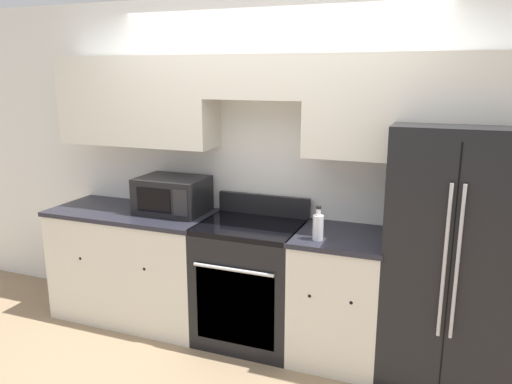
% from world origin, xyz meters
% --- Properties ---
extents(ground_plane, '(12.00, 12.00, 0.00)m').
position_xyz_m(ground_plane, '(0.00, 0.00, 0.00)').
color(ground_plane, '#937A5B').
extents(wall_back, '(8.00, 0.39, 2.60)m').
position_xyz_m(wall_back, '(0.00, 0.59, 1.49)').
color(wall_back, white).
rests_on(wall_back, ground_plane).
extents(lower_cabinets_left, '(1.36, 0.64, 0.93)m').
position_xyz_m(lower_cabinets_left, '(-1.09, 0.31, 0.47)').
color(lower_cabinets_left, silver).
rests_on(lower_cabinets_left, ground_plane).
extents(lower_cabinets_right, '(0.64, 0.64, 0.93)m').
position_xyz_m(lower_cabinets_right, '(0.64, 0.31, 0.47)').
color(lower_cabinets_right, silver).
rests_on(lower_cabinets_right, ground_plane).
extents(oven_range, '(0.75, 0.65, 1.09)m').
position_xyz_m(oven_range, '(-0.04, 0.31, 0.47)').
color(oven_range, black).
rests_on(oven_range, ground_plane).
extents(refrigerator, '(0.81, 0.81, 1.73)m').
position_xyz_m(refrigerator, '(1.35, 0.39, 0.86)').
color(refrigerator, black).
rests_on(refrigerator, ground_plane).
extents(microwave, '(0.53, 0.41, 0.29)m').
position_xyz_m(microwave, '(-0.75, 0.39, 1.08)').
color(microwave, black).
rests_on(microwave, lower_cabinets_left).
extents(bottle, '(0.07, 0.07, 0.24)m').
position_xyz_m(bottle, '(0.51, 0.15, 1.03)').
color(bottle, silver).
rests_on(bottle, lower_cabinets_right).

